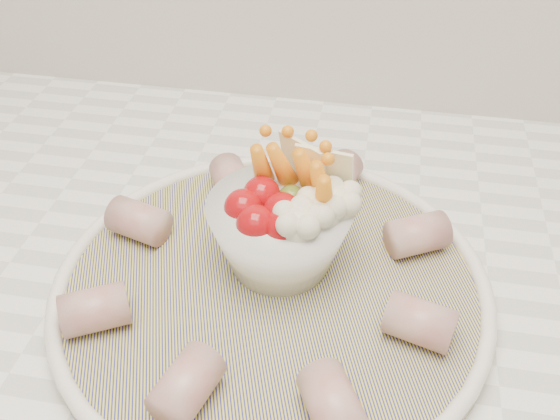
# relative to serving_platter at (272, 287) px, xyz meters

# --- Properties ---
(serving_platter) EXTENTS (0.43, 0.43, 0.02)m
(serving_platter) POSITION_rel_serving_platter_xyz_m (0.00, 0.00, 0.00)
(serving_platter) COLOR navy
(serving_platter) RESTS_ON kitchen_counter
(veggie_bowl) EXTENTS (0.11, 0.11, 0.10)m
(veggie_bowl) POSITION_rel_serving_platter_xyz_m (0.01, 0.03, 0.04)
(veggie_bowl) COLOR white
(veggie_bowl) RESTS_ON serving_platter
(cured_meat_rolls) EXTENTS (0.29, 0.29, 0.03)m
(cured_meat_rolls) POSITION_rel_serving_platter_xyz_m (-0.00, 0.00, 0.02)
(cured_meat_rolls) COLOR #A84D4D
(cured_meat_rolls) RESTS_ON serving_platter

